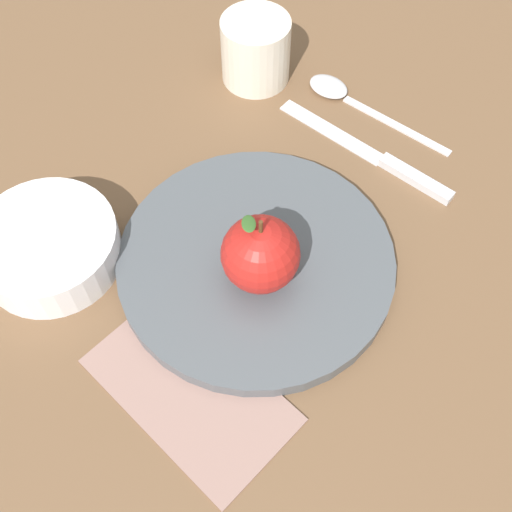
% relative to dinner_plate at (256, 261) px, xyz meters
% --- Properties ---
extents(ground_plane, '(2.40, 2.40, 0.00)m').
position_rel_dinner_plate_xyz_m(ground_plane, '(-0.03, -0.04, -0.01)').
color(ground_plane, brown).
extents(dinner_plate, '(0.27, 0.27, 0.02)m').
position_rel_dinner_plate_xyz_m(dinner_plate, '(0.00, 0.00, 0.00)').
color(dinner_plate, '#4C5156').
rests_on(dinner_plate, ground_plane).
extents(apple, '(0.07, 0.07, 0.09)m').
position_rel_dinner_plate_xyz_m(apple, '(-0.01, 0.02, 0.04)').
color(apple, '#B21E19').
rests_on(apple, dinner_plate).
extents(side_bowl, '(0.14, 0.14, 0.04)m').
position_rel_dinner_plate_xyz_m(side_bowl, '(0.20, 0.01, 0.01)').
color(side_bowl, white).
rests_on(side_bowl, ground_plane).
extents(cup, '(0.08, 0.08, 0.08)m').
position_rel_dinner_plate_xyz_m(cup, '(0.02, -0.27, 0.03)').
color(cup, silver).
rests_on(cup, ground_plane).
extents(knife, '(0.19, 0.14, 0.01)m').
position_rel_dinner_plate_xyz_m(knife, '(-0.12, -0.15, -0.01)').
color(knife, silver).
rests_on(knife, ground_plane).
extents(spoon, '(0.17, 0.12, 0.01)m').
position_rel_dinner_plate_xyz_m(spoon, '(-0.08, -0.24, -0.01)').
color(spoon, silver).
rests_on(spoon, ground_plane).
extents(linen_napkin, '(0.21, 0.19, 0.00)m').
position_rel_dinner_plate_xyz_m(linen_napkin, '(0.05, 0.13, -0.01)').
color(linen_napkin, gray).
rests_on(linen_napkin, ground_plane).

